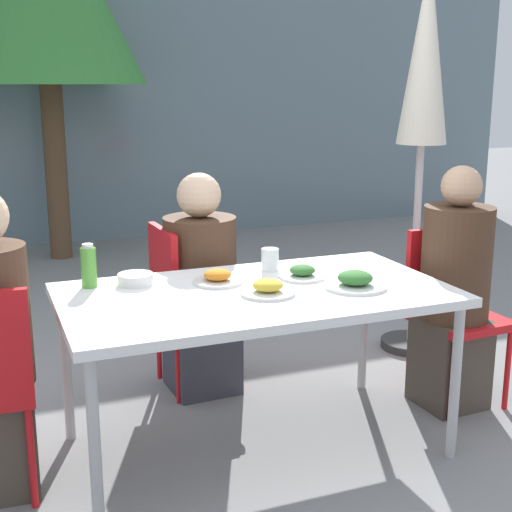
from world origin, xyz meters
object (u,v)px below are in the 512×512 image
object	(u,v)px
closed_umbrella	(425,77)
person_right	(454,296)
bottle	(89,266)
salad_bowl	(136,279)
chair_far	(183,295)
drinking_cup	(270,259)
chair_right	(451,301)
person_far	(201,292)

from	to	relation	value
closed_umbrella	person_right	bearing A→B (deg)	-110.13
bottle	salad_bowl	size ratio (longest dim) A/B	1.23
closed_umbrella	salad_bowl	xyz separation A→B (m)	(-1.80, -0.52, -0.87)
chair_far	drinking_cup	distance (m)	0.60
chair_right	drinking_cup	size ratio (longest dim) A/B	8.47
person_right	person_far	world-z (taller)	person_right
person_right	chair_far	xyz separation A→B (m)	(-1.18, 0.68, -0.06)
chair_right	bottle	bearing A→B (deg)	-8.73
person_far	drinking_cup	bearing A→B (deg)	25.58
bottle	person_far	bearing A→B (deg)	31.92
person_right	closed_umbrella	size ratio (longest dim) A/B	0.53
chair_right	person_far	size ratio (longest dim) A/B	0.76
person_far	closed_umbrella	distance (m)	1.75
person_right	drinking_cup	distance (m)	0.94
closed_umbrella	bottle	distance (m)	2.20
person_right	closed_umbrella	bearing A→B (deg)	-113.31
chair_far	bottle	bearing A→B (deg)	-53.70
person_far	bottle	bearing A→B (deg)	-60.64
person_right	salad_bowl	distance (m)	1.55
salad_bowl	chair_far	bearing A→B (deg)	53.60
chair_right	person_far	world-z (taller)	person_far
closed_umbrella	drinking_cup	distance (m)	1.52
bottle	drinking_cup	size ratio (longest dim) A/B	1.84
chair_right	chair_far	world-z (taller)	same
chair_far	drinking_cup	size ratio (longest dim) A/B	8.47
bottle	salad_bowl	distance (m)	0.21
chair_far	salad_bowl	distance (m)	0.62
chair_right	chair_far	xyz separation A→B (m)	(-1.23, 0.60, 0.00)
person_far	salad_bowl	world-z (taller)	person_far
chair_far	person_far	distance (m)	0.10
salad_bowl	bottle	bearing A→B (deg)	170.74
chair_right	bottle	size ratio (longest dim) A/B	4.60
person_far	person_right	bearing A→B (deg)	57.36
person_far	bottle	size ratio (longest dim) A/B	6.05
closed_umbrella	salad_bowl	distance (m)	2.06
chair_right	chair_far	bearing A→B (deg)	-29.25
chair_right	closed_umbrella	distance (m)	1.31
chair_far	closed_umbrella	size ratio (longest dim) A/B	0.38
person_right	person_far	bearing A→B (deg)	-33.25
chair_far	person_right	bearing A→B (deg)	57.41
chair_right	bottle	xyz separation A→B (m)	(-1.76, 0.17, 0.31)
person_far	bottle	xyz separation A→B (m)	(-0.62, -0.38, 0.28)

